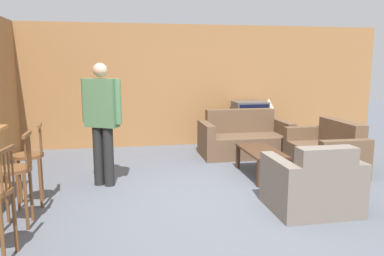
{
  "coord_description": "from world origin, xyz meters",
  "views": [
    {
      "loc": [
        -1.1,
        -4.41,
        1.76
      ],
      "look_at": [
        -0.14,
        0.83,
        0.85
      ],
      "focal_mm": 35.0,
      "sensor_mm": 36.0,
      "label": 1
    }
  ],
  "objects": [
    {
      "name": "wall_back",
      "position": [
        0.0,
        3.66,
        1.3
      ],
      "size": [
        9.4,
        0.08,
        2.6
      ],
      "color": "#9E6B3D",
      "rests_on": "ground_plane"
    },
    {
      "name": "ground_plane",
      "position": [
        0.0,
        0.0,
        0.0
      ],
      "size": [
        24.0,
        24.0,
        0.0
      ],
      "primitive_type": "plane",
      "color": "#565B66"
    },
    {
      "name": "couch_far",
      "position": [
        1.2,
        2.47,
        0.31
      ],
      "size": [
        1.7,
        0.9,
        0.87
      ],
      "color": "brown",
      "rests_on": "ground_plane"
    },
    {
      "name": "armchair_near",
      "position": [
        1.11,
        -0.42,
        0.31
      ],
      "size": [
        0.99,
        0.85,
        0.85
      ],
      "color": "#70665B",
      "rests_on": "ground_plane"
    },
    {
      "name": "person_by_window",
      "position": [
        -1.41,
        1.05,
        1.0
      ],
      "size": [
        0.56,
        0.39,
        1.78
      ],
      "color": "black",
      "rests_on": "ground_plane"
    },
    {
      "name": "coffee_table",
      "position": [
        1.02,
        1.05,
        0.36
      ],
      "size": [
        0.52,
        1.1,
        0.43
      ],
      "color": "#472D1E",
      "rests_on": "ground_plane"
    },
    {
      "name": "tv_unit",
      "position": [
        1.59,
        3.27,
        0.26
      ],
      "size": [
        1.14,
        0.56,
        0.51
      ],
      "color": "#513823",
      "rests_on": "ground_plane"
    },
    {
      "name": "bar_chair_far",
      "position": [
        -2.27,
        0.39,
        0.56
      ],
      "size": [
        0.42,
        0.42,
        1.04
      ],
      "color": "brown",
      "rests_on": "ground_plane"
    },
    {
      "name": "table_lamp",
      "position": [
        2.02,
        3.27,
        0.89
      ],
      "size": [
        0.25,
        0.25,
        0.51
      ],
      "color": "brown",
      "rests_on": "tv_unit"
    },
    {
      "name": "tv",
      "position": [
        1.59,
        3.27,
        0.74
      ],
      "size": [
        0.71,
        0.53,
        0.45
      ],
      "color": "#4C4C4C",
      "rests_on": "tv_unit"
    },
    {
      "name": "loveseat_right",
      "position": [
        2.21,
        1.17,
        0.3
      ],
      "size": [
        0.83,
        1.4,
        0.83
      ],
      "color": "brown",
      "rests_on": "ground_plane"
    },
    {
      "name": "bar_chair_mid",
      "position": [
        -2.27,
        -0.24,
        0.56
      ],
      "size": [
        0.37,
        0.37,
        1.04
      ],
      "color": "brown",
      "rests_on": "ground_plane"
    }
  ]
}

